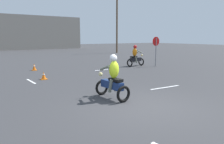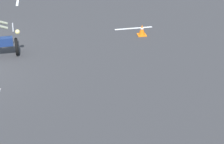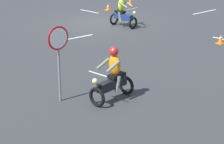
% 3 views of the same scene
% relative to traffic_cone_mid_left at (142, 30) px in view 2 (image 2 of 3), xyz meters
% --- Properties ---
extents(traffic_cone_mid_left, '(0.32, 0.32, 0.41)m').
position_rel_traffic_cone_mid_left_xyz_m(traffic_cone_mid_left, '(0.00, 0.00, 0.00)').
color(traffic_cone_mid_left, orange).
rests_on(traffic_cone_mid_left, ground).
extents(lane_stripe_n, '(0.14, 1.46, 0.01)m').
position_rel_traffic_cone_mid_left_xyz_m(lane_stripe_n, '(-0.71, -0.15, -0.19)').
color(lane_stripe_n, silver).
rests_on(lane_stripe_n, ground).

